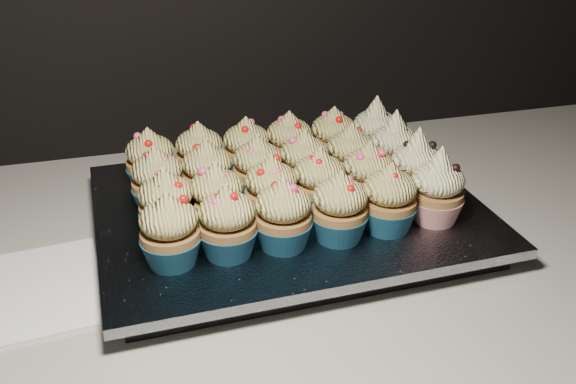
# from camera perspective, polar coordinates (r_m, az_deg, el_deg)

# --- Properties ---
(worktop) EXTENTS (2.44, 0.64, 0.04)m
(worktop) POSITION_cam_1_polar(r_m,az_deg,el_deg) (0.79, -4.37, -5.45)
(worktop) COLOR beige
(worktop) RESTS_ON cabinet
(napkin) EXTENTS (0.18, 0.18, 0.00)m
(napkin) POSITION_cam_1_polar(r_m,az_deg,el_deg) (0.74, -22.73, -8.32)
(napkin) COLOR white
(napkin) RESTS_ON worktop
(baking_tray) EXTENTS (0.43, 0.34, 0.02)m
(baking_tray) POSITION_cam_1_polar(r_m,az_deg,el_deg) (0.80, 0.00, -2.47)
(baking_tray) COLOR black
(baking_tray) RESTS_ON worktop
(foil_lining) EXTENTS (0.47, 0.37, 0.01)m
(foil_lining) POSITION_cam_1_polar(r_m,az_deg,el_deg) (0.79, 0.00, -1.41)
(foil_lining) COLOR silver
(foil_lining) RESTS_ON baking_tray
(cupcake_0) EXTENTS (0.06, 0.06, 0.08)m
(cupcake_0) POSITION_cam_1_polar(r_m,az_deg,el_deg) (0.67, -10.46, -3.51)
(cupcake_0) COLOR navy
(cupcake_0) RESTS_ON foil_lining
(cupcake_1) EXTENTS (0.06, 0.06, 0.08)m
(cupcake_1) POSITION_cam_1_polar(r_m,az_deg,el_deg) (0.68, -5.42, -2.82)
(cupcake_1) COLOR navy
(cupcake_1) RESTS_ON foil_lining
(cupcake_2) EXTENTS (0.06, 0.06, 0.08)m
(cupcake_2) POSITION_cam_1_polar(r_m,az_deg,el_deg) (0.69, -0.43, -2.13)
(cupcake_2) COLOR navy
(cupcake_2) RESTS_ON foil_lining
(cupcake_3) EXTENTS (0.06, 0.06, 0.08)m
(cupcake_3) POSITION_cam_1_polar(r_m,az_deg,el_deg) (0.70, 4.61, -1.49)
(cupcake_3) COLOR navy
(cupcake_3) RESTS_ON foil_lining
(cupcake_4) EXTENTS (0.06, 0.06, 0.08)m
(cupcake_4) POSITION_cam_1_polar(r_m,az_deg,el_deg) (0.73, 8.97, -0.71)
(cupcake_4) COLOR navy
(cupcake_4) RESTS_ON foil_lining
(cupcake_5) EXTENTS (0.06, 0.06, 0.10)m
(cupcake_5) POSITION_cam_1_polar(r_m,az_deg,el_deg) (0.75, 13.13, 0.20)
(cupcake_5) COLOR #AE1C18
(cupcake_5) RESTS_ON foil_lining
(cupcake_6) EXTENTS (0.06, 0.06, 0.08)m
(cupcake_6) POSITION_cam_1_polar(r_m,az_deg,el_deg) (0.72, -10.72, -1.22)
(cupcake_6) COLOR navy
(cupcake_6) RESTS_ON foil_lining
(cupcake_7) EXTENTS (0.06, 0.06, 0.08)m
(cupcake_7) POSITION_cam_1_polar(r_m,az_deg,el_deg) (0.72, -6.32, -0.62)
(cupcake_7) COLOR navy
(cupcake_7) RESTS_ON foil_lining
(cupcake_8) EXTENTS (0.06, 0.06, 0.08)m
(cupcake_8) POSITION_cam_1_polar(r_m,az_deg,el_deg) (0.74, -1.49, 0.06)
(cupcake_8) COLOR navy
(cupcake_8) RESTS_ON foil_lining
(cupcake_9) EXTENTS (0.06, 0.06, 0.08)m
(cupcake_9) POSITION_cam_1_polar(r_m,az_deg,el_deg) (0.76, 2.78, 0.79)
(cupcake_9) COLOR navy
(cupcake_9) RESTS_ON foil_lining
(cupcake_10) EXTENTS (0.06, 0.06, 0.08)m
(cupcake_10) POSITION_cam_1_polar(r_m,az_deg,el_deg) (0.78, 7.12, 1.40)
(cupcake_10) COLOR navy
(cupcake_10) RESTS_ON foil_lining
(cupcake_11) EXTENTS (0.06, 0.06, 0.10)m
(cupcake_11) POSITION_cam_1_polar(r_m,az_deg,el_deg) (0.80, 11.28, 2.06)
(cupcake_11) COLOR #AE1C18
(cupcake_11) RESTS_ON foil_lining
(cupcake_12) EXTENTS (0.06, 0.06, 0.08)m
(cupcake_12) POSITION_cam_1_polar(r_m,az_deg,el_deg) (0.77, -11.51, 0.92)
(cupcake_12) COLOR navy
(cupcake_12) RESTS_ON foil_lining
(cupcake_13) EXTENTS (0.06, 0.06, 0.08)m
(cupcake_13) POSITION_cam_1_polar(r_m,az_deg,el_deg) (0.78, -7.16, 1.59)
(cupcake_13) COLOR navy
(cupcake_13) RESTS_ON foil_lining
(cupcake_14) EXTENTS (0.06, 0.06, 0.08)m
(cupcake_14) POSITION_cam_1_polar(r_m,az_deg,el_deg) (0.79, -2.69, 2.03)
(cupcake_14) COLOR navy
(cupcake_14) RESTS_ON foil_lining
(cupcake_15) EXTENTS (0.06, 0.06, 0.08)m
(cupcake_15) POSITION_cam_1_polar(r_m,az_deg,el_deg) (0.80, 1.46, 2.56)
(cupcake_15) COLOR navy
(cupcake_15) RESTS_ON foil_lining
(cupcake_16) EXTENTS (0.06, 0.06, 0.08)m
(cupcake_16) POSITION_cam_1_polar(r_m,az_deg,el_deg) (0.83, 5.56, 3.13)
(cupcake_16) COLOR navy
(cupcake_16) RESTS_ON foil_lining
(cupcake_17) EXTENTS (0.06, 0.06, 0.10)m
(cupcake_17) POSITION_cam_1_polar(r_m,az_deg,el_deg) (0.85, 9.38, 3.81)
(cupcake_17) COLOR #AE1C18
(cupcake_17) RESTS_ON foil_lining
(cupcake_18) EXTENTS (0.06, 0.06, 0.08)m
(cupcake_18) POSITION_cam_1_polar(r_m,az_deg,el_deg) (0.83, -12.10, 2.66)
(cupcake_18) COLOR navy
(cupcake_18) RESTS_ON foil_lining
(cupcake_19) EXTENTS (0.06, 0.06, 0.08)m
(cupcake_19) POSITION_cam_1_polar(r_m,az_deg,el_deg) (0.84, -7.85, 3.29)
(cupcake_19) COLOR navy
(cupcake_19) RESTS_ON foil_lining
(cupcake_20) EXTENTS (0.06, 0.06, 0.08)m
(cupcake_20) POSITION_cam_1_polar(r_m,az_deg,el_deg) (0.84, -3.69, 3.77)
(cupcake_20) COLOR navy
(cupcake_20) RESTS_ON foil_lining
(cupcake_21) EXTENTS (0.06, 0.06, 0.08)m
(cupcake_21) POSITION_cam_1_polar(r_m,az_deg,el_deg) (0.86, 0.11, 4.34)
(cupcake_21) COLOR navy
(cupcake_21) RESTS_ON foil_lining
(cupcake_22) EXTENTS (0.06, 0.06, 0.08)m
(cupcake_22) POSITION_cam_1_polar(r_m,az_deg,el_deg) (0.88, 4.06, 4.77)
(cupcake_22) COLOR navy
(cupcake_22) RESTS_ON foil_lining
(cupcake_23) EXTENTS (0.06, 0.06, 0.10)m
(cupcake_23) POSITION_cam_1_polar(r_m,az_deg,el_deg) (0.90, 7.72, 5.23)
(cupcake_23) COLOR #AE1C18
(cupcake_23) RESTS_ON foil_lining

